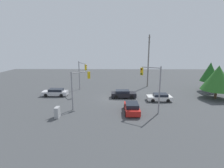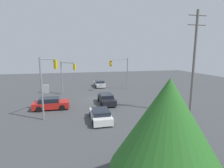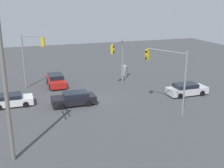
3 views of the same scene
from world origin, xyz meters
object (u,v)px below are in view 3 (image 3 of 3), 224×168
Objects in this scene: sedan_white at (12,100)px; sedan_silver at (187,89)px; traffic_signal_cross at (168,69)px; traffic_signal_aux at (31,53)px; traffic_signal_main at (119,55)px; electrical_cabinet at (124,71)px; sedan_red at (56,80)px; sedan_dark at (74,99)px.

sedan_silver is (2.84, 18.93, 0.04)m from sedan_white.
traffic_signal_cross is 0.92× the size of traffic_signal_aux.
traffic_signal_main is 5.47m from electrical_cabinet.
sedan_red is 0.77× the size of traffic_signal_main.
sedan_dark is 0.68× the size of traffic_signal_aux.
sedan_red is 10.16m from electrical_cabinet.
electrical_cabinet reaches higher than sedan_white.
electrical_cabinet is (-2.04, 12.73, -3.73)m from traffic_signal_aux.
traffic_signal_cross is (3.40, -4.54, 3.58)m from sedan_silver.
sedan_red reaches higher than electrical_cabinet.
traffic_signal_cross is (6.25, 14.39, 3.62)m from sedan_white.
traffic_signal_cross reaches higher than traffic_signal_main.
sedan_dark is 3.09× the size of electrical_cabinet.
sedan_silver is at bearing 81.45° from sedan_white.
traffic_signal_main reaches higher than sedan_red.
traffic_signal_cross reaches higher than sedan_silver.
sedan_silver is at bearing 3.13° from traffic_signal_aux.
traffic_signal_cross is at bearing -118.09° from sedan_dark.
sedan_dark is 0.73× the size of traffic_signal_cross.
sedan_white is at bearing -85.56° from traffic_signal_aux.
sedan_white is 0.67× the size of traffic_signal_cross.
traffic_signal_cross is at bearing -14.68° from traffic_signal_aux.
traffic_signal_aux reaches higher than sedan_white.
sedan_red is at bearing 32.94° from traffic_signal_aux.
sedan_red is (-7.34, -0.81, 0.04)m from sedan_dark.
electrical_cabinet is at bearing 115.87° from sedan_white.
sedan_dark is 7.39m from sedan_red.
sedan_red is 15.29m from traffic_signal_cross.
electrical_cabinet is at bearing -44.81° from sedan_dark.
traffic_signal_cross is 14.12m from electrical_cabinet.
traffic_signal_aux is at bearing -55.14° from traffic_signal_main.
electrical_cabinet reaches higher than sedan_dark.
traffic_signal_aux is (-8.21, -16.40, 3.80)m from sedan_silver.
traffic_signal_main is at bearing -51.83° from sedan_dark.
traffic_signal_aux is (-5.36, 2.53, 3.85)m from sedan_white.
sedan_red is at bearing 136.22° from sedan_white.
sedan_silver is at bearing -81.20° from traffic_signal_cross.
traffic_signal_main is 0.93× the size of traffic_signal_cross.
traffic_signal_cross is at bearing 52.79° from traffic_signal_main.
sedan_red is 4.65m from traffic_signal_aux.
sedan_silver is 0.81× the size of traffic_signal_main.
traffic_signal_cross reaches higher than sedan_white.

